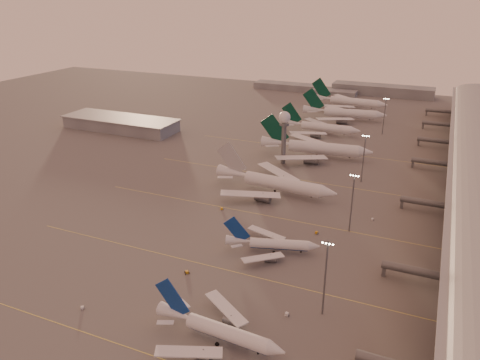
% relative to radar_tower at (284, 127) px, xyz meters
% --- Properties ---
extents(ground, '(700.00, 700.00, 0.00)m').
position_rel_radar_tower_xyz_m(ground, '(-5.00, -120.00, -20.95)').
color(ground, '#605E5E').
rests_on(ground, ground).
extents(taxiway_markings, '(180.00, 185.25, 0.02)m').
position_rel_radar_tower_xyz_m(taxiway_markings, '(25.00, -64.00, -20.94)').
color(taxiway_markings, '#E9D752').
rests_on(taxiway_markings, ground).
extents(hangar, '(82.00, 27.00, 8.50)m').
position_rel_radar_tower_xyz_m(hangar, '(-125.00, 20.00, -16.63)').
color(hangar, slate).
rests_on(hangar, ground).
extents(radar_tower, '(6.40, 6.40, 31.10)m').
position_rel_radar_tower_xyz_m(radar_tower, '(0.00, 0.00, 0.00)').
color(radar_tower, '#5C5E64').
rests_on(radar_tower, ground).
extents(mast_a, '(3.60, 0.56, 25.00)m').
position_rel_radar_tower_xyz_m(mast_a, '(53.00, -120.00, -7.21)').
color(mast_a, '#5C5E64').
rests_on(mast_a, ground).
extents(mast_b, '(3.60, 0.56, 25.00)m').
position_rel_radar_tower_xyz_m(mast_b, '(50.00, -65.00, -7.21)').
color(mast_b, '#5C5E64').
rests_on(mast_b, ground).
extents(mast_c, '(3.60, 0.56, 25.00)m').
position_rel_radar_tower_xyz_m(mast_c, '(45.00, -10.00, -7.21)').
color(mast_c, '#5C5E64').
rests_on(mast_c, ground).
extents(mast_d, '(3.60, 0.56, 25.00)m').
position_rel_radar_tower_xyz_m(mast_d, '(43.00, 80.00, -7.21)').
color(mast_d, '#5C5E64').
rests_on(mast_d, ground).
extents(distant_horizon, '(165.00, 37.50, 9.00)m').
position_rel_radar_tower_xyz_m(distant_horizon, '(-2.38, 205.14, -17.06)').
color(distant_horizon, slate).
rests_on(distant_horizon, ground).
extents(narrowbody_near, '(40.05, 31.91, 15.64)m').
position_rel_radar_tower_xyz_m(narrowbody_near, '(29.77, -143.03, -17.78)').
color(narrowbody_near, silver).
rests_on(narrowbody_near, ground).
extents(narrowbody_mid, '(34.54, 27.16, 13.86)m').
position_rel_radar_tower_xyz_m(narrowbody_mid, '(27.07, -92.34, -18.14)').
color(narrowbody_mid, silver).
rests_on(narrowbody_mid, ground).
extents(widebody_white, '(61.96, 49.49, 21.79)m').
position_rel_radar_tower_xyz_m(widebody_white, '(9.56, -40.31, -17.17)').
color(widebody_white, silver).
rests_on(widebody_white, ground).
extents(greentail_a, '(65.11, 52.33, 23.68)m').
position_rel_radar_tower_xyz_m(greentail_a, '(13.95, 17.73, -16.77)').
color(greentail_a, silver).
rests_on(greentail_a, ground).
extents(greentail_b, '(54.19, 43.81, 19.70)m').
position_rel_radar_tower_xyz_m(greentail_b, '(4.61, 64.55, -17.47)').
color(greentail_b, silver).
rests_on(greentail_b, ground).
extents(greentail_c, '(61.93, 49.74, 22.54)m').
position_rel_radar_tower_xyz_m(greentail_c, '(11.65, 107.19, -16.97)').
color(greentail_c, silver).
rests_on(greentail_c, ground).
extents(greentail_d, '(63.16, 50.92, 22.93)m').
position_rel_radar_tower_xyz_m(greentail_d, '(7.10, 146.08, -16.90)').
color(greentail_d, silver).
rests_on(greentail_d, ground).
extents(gsv_truck_a, '(4.95, 4.10, 1.94)m').
position_rel_radar_tower_xyz_m(gsv_truck_a, '(-14.12, -146.78, -19.96)').
color(gsv_truck_a, silver).
rests_on(gsv_truck_a, ground).
extents(gsv_catering_a, '(5.27, 2.87, 4.14)m').
position_rel_radar_tower_xyz_m(gsv_catering_a, '(43.77, -125.11, -18.88)').
color(gsv_catering_a, silver).
rests_on(gsv_catering_a, ground).
extents(gsv_tug_mid, '(3.68, 3.74, 0.94)m').
position_rel_radar_tower_xyz_m(gsv_tug_mid, '(5.17, -117.40, -20.47)').
color(gsv_tug_mid, gold).
rests_on(gsv_tug_mid, ground).
extents(gsv_truck_b, '(5.35, 3.09, 2.04)m').
position_rel_radar_tower_xyz_m(gsv_truck_b, '(38.93, -72.35, -19.91)').
color(gsv_truck_b, gold).
rests_on(gsv_truck_b, ground).
extents(gsv_truck_c, '(5.46, 4.73, 2.17)m').
position_rel_radar_tower_xyz_m(gsv_truck_c, '(-5.27, -67.22, -19.84)').
color(gsv_truck_c, gold).
rests_on(gsv_truck_c, ground).
extents(gsv_catering_b, '(4.65, 3.35, 3.49)m').
position_rel_radar_tower_xyz_m(gsv_catering_b, '(57.26, -51.41, -19.20)').
color(gsv_catering_b, silver).
rests_on(gsv_catering_b, ground).
extents(gsv_tug_far, '(3.17, 4.29, 1.10)m').
position_rel_radar_tower_xyz_m(gsv_tug_far, '(10.29, -27.22, -20.38)').
color(gsv_tug_far, silver).
rests_on(gsv_tug_far, ground).
extents(gsv_tug_hangar, '(3.42, 2.25, 0.93)m').
position_rel_radar_tower_xyz_m(gsv_tug_hangar, '(35.86, 30.42, -20.47)').
color(gsv_tug_hangar, silver).
rests_on(gsv_tug_hangar, ground).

